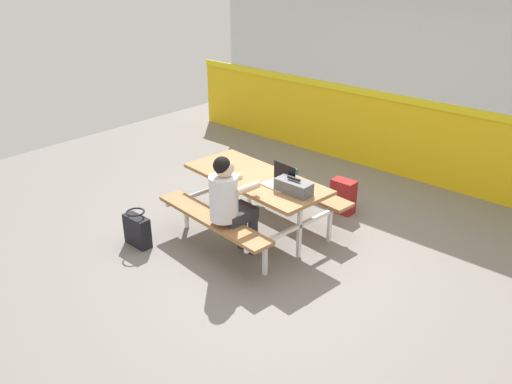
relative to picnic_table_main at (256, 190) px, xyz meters
name	(u,v)px	position (x,y,z in m)	size (l,w,h in m)	color
ground_plane	(277,244)	(0.32, 0.00, -0.58)	(10.00, 10.00, 0.02)	gray
accent_backdrop	(405,91)	(0.32, 2.80, 0.67)	(8.00, 0.14, 2.60)	yellow
picnic_table_main	(256,190)	(0.00, 0.00, 0.00)	(1.81, 1.71, 0.74)	#9E6B3D
student_nearer	(230,200)	(0.14, -0.57, 0.13)	(0.39, 0.54, 1.21)	#2D2D38
laptop_silver	(280,181)	(0.35, 0.00, 0.21)	(0.34, 0.25, 0.22)	silver
toolbox_grey	(294,187)	(0.58, -0.06, 0.24)	(0.40, 0.18, 0.18)	#595B60
backpack_dark	(343,196)	(0.44, 1.18, -0.36)	(0.30, 0.22, 0.44)	maroon
tote_bag_bright	(137,230)	(-0.84, -1.08, -0.38)	(0.34, 0.21, 0.43)	black
satchel_spare	(285,183)	(-0.37, 1.00, -0.36)	(0.30, 0.22, 0.44)	#3F724C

